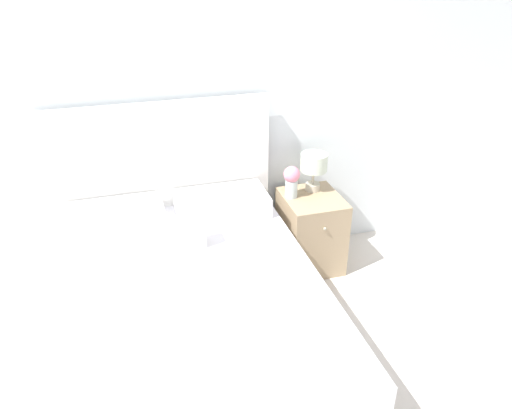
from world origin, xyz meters
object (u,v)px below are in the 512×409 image
at_px(bed, 190,309).
at_px(nightstand, 311,231).
at_px(table_lamp, 314,165).
at_px(flower_vase, 292,180).

xyz_separation_m(bed, nightstand, (1.03, 0.65, -0.02)).
xyz_separation_m(table_lamp, flower_vase, (-0.19, -0.06, -0.07)).
height_order(table_lamp, flower_vase, table_lamp).
distance_m(bed, nightstand, 1.22).
relative_size(bed, flower_vase, 8.33).
bearing_deg(nightstand, bed, -147.54).
bearing_deg(table_lamp, nightstand, -110.96).
distance_m(bed, table_lamp, 1.40).
bearing_deg(table_lamp, flower_vase, -162.37).
height_order(nightstand, table_lamp, table_lamp).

